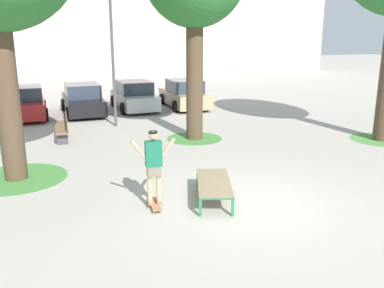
{
  "coord_description": "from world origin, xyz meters",
  "views": [
    {
      "loc": [
        -4.3,
        -7.81,
        3.79
      ],
      "look_at": [
        -0.69,
        2.08,
        1.0
      ],
      "focal_mm": 38.5,
      "sensor_mm": 36.0,
      "label": 1
    }
  ],
  "objects": [
    {
      "name": "grass_patch_near_right",
      "position": [
        7.49,
        3.78,
        0.0
      ],
      "size": [
        2.25,
        2.25,
        0.01
      ],
      "primitive_type": "cylinder",
      "color": "#519342",
      "rests_on": "ground"
    },
    {
      "name": "skater",
      "position": [
        -2.12,
        0.63,
        1.07
      ],
      "size": [
        1.0,
        0.31,
        1.69
      ],
      "color": "tan",
      "rests_on": "skateboard"
    },
    {
      "name": "skateboard",
      "position": [
        -2.12,
        0.63,
        0.08
      ],
      "size": [
        0.27,
        0.81,
        0.09
      ],
      "color": "#9E754C",
      "rests_on": "ground"
    },
    {
      "name": "park_bench",
      "position": [
        -3.67,
        8.1,
        0.45
      ],
      "size": [
        0.52,
        2.41,
        0.83
      ],
      "color": "brown",
      "rests_on": "ground"
    },
    {
      "name": "car_silver",
      "position": [
        0.2,
        13.36,
        0.69
      ],
      "size": [
        1.99,
        4.24,
        1.5
      ],
      "color": "#B7BABF",
      "rests_on": "ground"
    },
    {
      "name": "grass_patch_mid_back",
      "position": [
        0.97,
        6.37,
        0.0
      ],
      "size": [
        2.09,
        2.09,
        0.01
      ],
      "primitive_type": "cylinder",
      "color": "#47893D",
      "rests_on": "ground"
    },
    {
      "name": "car_red",
      "position": [
        -5.11,
        12.94,
        0.69
      ],
      "size": [
        1.97,
        4.23,
        1.5
      ],
      "color": "red",
      "rests_on": "ground"
    },
    {
      "name": "car_black",
      "position": [
        -2.46,
        12.97,
        0.69
      ],
      "size": [
        1.95,
        4.22,
        1.5
      ],
      "color": "black",
      "rests_on": "ground"
    },
    {
      "name": "car_tan",
      "position": [
        2.85,
        13.04,
        0.69
      ],
      "size": [
        1.99,
        4.24,
        1.5
      ],
      "color": "tan",
      "rests_on": "ground"
    },
    {
      "name": "light_post",
      "position": [
        -1.44,
        9.58,
        3.83
      ],
      "size": [
        0.36,
        0.36,
        5.83
      ],
      "color": "#4C4C51",
      "rests_on": "ground"
    },
    {
      "name": "ground_plane",
      "position": [
        0.0,
        0.0,
        0.0
      ],
      "size": [
        120.0,
        120.0,
        0.0
      ],
      "primitive_type": "plane",
      "color": "#B2AA9E"
    },
    {
      "name": "grass_patch_near_left",
      "position": [
        -5.16,
        3.83,
        0.0
      ],
      "size": [
        2.69,
        2.69,
        0.01
      ],
      "primitive_type": "cylinder",
      "color": "#47893D",
      "rests_on": "ground"
    },
    {
      "name": "building_facade",
      "position": [
        2.84,
        32.64,
        5.63
      ],
      "size": [
        43.84,
        4.0,
        11.26
      ],
      "primitive_type": "cube",
      "color": "beige",
      "rests_on": "ground"
    },
    {
      "name": "skate_box",
      "position": [
        -0.69,
        0.58,
        0.41
      ],
      "size": [
        1.34,
        2.04,
        0.46
      ],
      "color": "#237A4C",
      "rests_on": "ground"
    }
  ]
}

